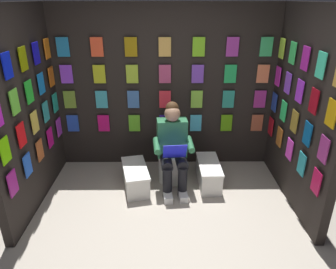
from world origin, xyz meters
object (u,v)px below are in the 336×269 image
(person_reading, at_px, (173,147))
(toilet, at_px, (171,157))
(comic_longbox_far, at_px, (209,173))
(comic_longbox_near, at_px, (136,177))

(person_reading, bearing_deg, toilet, -90.68)
(toilet, bearing_deg, person_reading, 89.32)
(person_reading, distance_m, comic_longbox_far, 0.67)
(person_reading, bearing_deg, comic_longbox_far, 178.66)
(toilet, bearing_deg, comic_longbox_far, 154.68)
(toilet, xyz_separation_m, comic_longbox_near, (0.50, 0.28, -0.17))
(toilet, height_order, person_reading, person_reading)
(person_reading, bearing_deg, comic_longbox_near, 0.43)
(comic_longbox_near, bearing_deg, comic_longbox_far, 172.26)
(toilet, distance_m, comic_longbox_far, 0.58)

